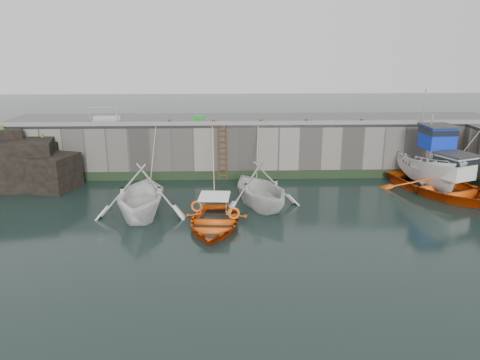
{
  "coord_description": "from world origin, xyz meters",
  "views": [
    {
      "loc": [
        -1.94,
        -16.15,
        7.5
      ],
      "look_at": [
        -1.16,
        5.65,
        1.2
      ],
      "focal_mm": 35.0,
      "sensor_mm": 36.0,
      "label": 1
    }
  ],
  "objects_px": {
    "boat_far_white": "(429,166)",
    "boat_far_orange": "(443,186)",
    "boat_near_white": "(142,215)",
    "boat_near_blue": "(214,226)",
    "bollard_a": "(169,122)",
    "bollard_d": "(306,122)",
    "bollard_c": "(261,122)",
    "boat_near_blacktrim": "(260,206)",
    "bollard_b": "(213,122)",
    "bollard_e": "(362,121)",
    "ladder": "(223,153)",
    "fish_crate": "(199,119)"
  },
  "relations": [
    {
      "from": "boat_far_white",
      "to": "bollard_b",
      "type": "bearing_deg",
      "value": 167.91
    },
    {
      "from": "boat_far_white",
      "to": "bollard_e",
      "type": "distance_m",
      "value": 4.44
    },
    {
      "from": "bollard_a",
      "to": "bollard_b",
      "type": "height_order",
      "value": "same"
    },
    {
      "from": "boat_near_white",
      "to": "bollard_c",
      "type": "relative_size",
      "value": 18.08
    },
    {
      "from": "boat_near_blue",
      "to": "bollard_c",
      "type": "height_order",
      "value": "bollard_c"
    },
    {
      "from": "bollard_c",
      "to": "boat_near_blue",
      "type": "bearing_deg",
      "value": -108.87
    },
    {
      "from": "boat_near_white",
      "to": "bollard_c",
      "type": "bearing_deg",
      "value": 44.55
    },
    {
      "from": "boat_near_white",
      "to": "boat_far_orange",
      "type": "xyz_separation_m",
      "value": [
        15.23,
        2.65,
        0.43
      ]
    },
    {
      "from": "ladder",
      "to": "bollard_a",
      "type": "xyz_separation_m",
      "value": [
        -3.0,
        0.34,
        1.71
      ]
    },
    {
      "from": "boat_near_white",
      "to": "boat_far_white",
      "type": "height_order",
      "value": "boat_far_white"
    },
    {
      "from": "boat_near_white",
      "to": "boat_far_white",
      "type": "distance_m",
      "value": 15.75
    },
    {
      "from": "ladder",
      "to": "boat_near_blue",
      "type": "distance_m",
      "value": 7.46
    },
    {
      "from": "boat_near_blacktrim",
      "to": "bollard_a",
      "type": "height_order",
      "value": "bollard_a"
    },
    {
      "from": "boat_near_white",
      "to": "bollard_b",
      "type": "distance_m",
      "value": 7.65
    },
    {
      "from": "boat_near_blacktrim",
      "to": "ladder",
      "type": "bearing_deg",
      "value": 89.55
    },
    {
      "from": "boat_far_white",
      "to": "bollard_a",
      "type": "distance_m",
      "value": 14.68
    },
    {
      "from": "boat_near_blue",
      "to": "ladder",
      "type": "bearing_deg",
      "value": 91.6
    },
    {
      "from": "bollard_a",
      "to": "bollard_c",
      "type": "bearing_deg",
      "value": 0.0
    },
    {
      "from": "boat_near_blue",
      "to": "bollard_c",
      "type": "bearing_deg",
      "value": 75.88
    },
    {
      "from": "bollard_c",
      "to": "fish_crate",
      "type": "bearing_deg",
      "value": 161.57
    },
    {
      "from": "ladder",
      "to": "boat_near_white",
      "type": "relative_size",
      "value": 0.63
    },
    {
      "from": "fish_crate",
      "to": "bollard_d",
      "type": "relative_size",
      "value": 2.24
    },
    {
      "from": "boat_far_orange",
      "to": "bollard_b",
      "type": "relative_size",
      "value": 28.09
    },
    {
      "from": "boat_far_orange",
      "to": "bollard_e",
      "type": "height_order",
      "value": "boat_far_orange"
    },
    {
      "from": "bollard_d",
      "to": "ladder",
      "type": "bearing_deg",
      "value": -176.0
    },
    {
      "from": "boat_far_white",
      "to": "bollard_e",
      "type": "height_order",
      "value": "boat_far_white"
    },
    {
      "from": "bollard_a",
      "to": "ladder",
      "type": "bearing_deg",
      "value": -6.38
    },
    {
      "from": "ladder",
      "to": "boat_far_white",
      "type": "distance_m",
      "value": 11.5
    },
    {
      "from": "boat_far_orange",
      "to": "bollard_a",
      "type": "xyz_separation_m",
      "value": [
        -14.52,
        3.46,
        2.87
      ]
    },
    {
      "from": "fish_crate",
      "to": "bollard_e",
      "type": "distance_m",
      "value": 9.47
    },
    {
      "from": "fish_crate",
      "to": "bollard_a",
      "type": "relative_size",
      "value": 2.24
    },
    {
      "from": "bollard_d",
      "to": "boat_near_blacktrim",
      "type": "bearing_deg",
      "value": -120.64
    },
    {
      "from": "boat_near_blue",
      "to": "bollard_b",
      "type": "distance_m",
      "value": 8.29
    },
    {
      "from": "boat_far_white",
      "to": "boat_far_orange",
      "type": "relative_size",
      "value": 0.85
    },
    {
      "from": "bollard_d",
      "to": "bollard_a",
      "type": "bearing_deg",
      "value": 180.0
    },
    {
      "from": "boat_near_blue",
      "to": "bollard_e",
      "type": "relative_size",
      "value": 15.92
    },
    {
      "from": "ladder",
      "to": "boat_near_blue",
      "type": "xyz_separation_m",
      "value": [
        -0.4,
        -7.27,
        -1.59
      ]
    },
    {
      "from": "boat_near_blacktrim",
      "to": "fish_crate",
      "type": "xyz_separation_m",
      "value": [
        -3.2,
        6.26,
        3.33
      ]
    },
    {
      "from": "boat_far_orange",
      "to": "bollard_d",
      "type": "bearing_deg",
      "value": 130.11
    },
    {
      "from": "boat_far_white",
      "to": "bollard_c",
      "type": "xyz_separation_m",
      "value": [
        -9.19,
        1.78,
        2.23
      ]
    },
    {
      "from": "ladder",
      "to": "bollard_c",
      "type": "height_order",
      "value": "bollard_c"
    },
    {
      "from": "boat_near_blacktrim",
      "to": "bollard_a",
      "type": "distance_m",
      "value": 7.72
    },
    {
      "from": "fish_crate",
      "to": "bollard_c",
      "type": "distance_m",
      "value": 3.79
    },
    {
      "from": "boat_near_white",
      "to": "boat_near_blacktrim",
      "type": "relative_size",
      "value": 1.07
    },
    {
      "from": "boat_near_white",
      "to": "bollard_a",
      "type": "bearing_deg",
      "value": 81.95
    },
    {
      "from": "boat_near_white",
      "to": "boat_near_blacktrim",
      "type": "bearing_deg",
      "value": 9.34
    },
    {
      "from": "boat_near_blacktrim",
      "to": "bollard_b",
      "type": "relative_size",
      "value": 16.92
    },
    {
      "from": "bollard_c",
      "to": "boat_far_orange",
      "type": "bearing_deg",
      "value": -20.36
    },
    {
      "from": "boat_near_white",
      "to": "boat_far_orange",
      "type": "height_order",
      "value": "boat_far_orange"
    },
    {
      "from": "boat_near_blue",
      "to": "bollard_a",
      "type": "distance_m",
      "value": 8.69
    }
  ]
}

